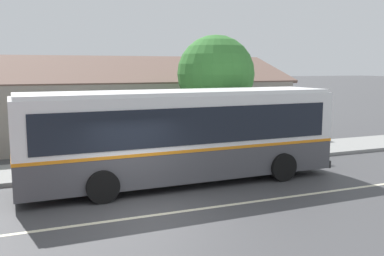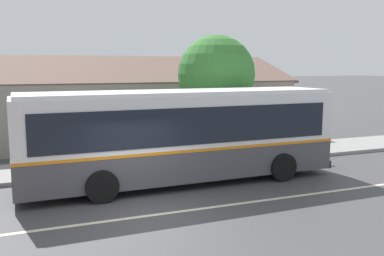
{
  "view_description": "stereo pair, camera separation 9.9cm",
  "coord_description": "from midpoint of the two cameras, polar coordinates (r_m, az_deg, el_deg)",
  "views": [
    {
      "loc": [
        -3.12,
        -10.79,
        4.02
      ],
      "look_at": [
        2.98,
        4.12,
        1.72
      ],
      "focal_mm": 40.0,
      "sensor_mm": 36.0,
      "label": 1
    },
    {
      "loc": [
        -3.02,
        -10.83,
        4.02
      ],
      "look_at": [
        2.98,
        4.12,
        1.72
      ],
      "focal_mm": 40.0,
      "sensor_mm": 36.0,
      "label": 2
    }
  ],
  "objects": [
    {
      "name": "transit_bus",
      "position": [
        14.83,
        -1.25,
        -0.76
      ],
      "size": [
        11.08,
        2.9,
        3.22
      ],
      "color": "#47474C",
      "rests_on": "ground"
    },
    {
      "name": "community_building",
      "position": [
        25.03,
        -13.36,
        2.64
      ],
      "size": [
        21.85,
        9.12,
        5.69
      ],
      "color": "gray",
      "rests_on": "ground"
    },
    {
      "name": "ground_plane",
      "position": [
        11.94,
        -5.78,
        -11.59
      ],
      "size": [
        300.0,
        300.0,
        0.0
      ],
      "primitive_type": "plane",
      "color": "#424244"
    },
    {
      "name": "sidewalk_far",
      "position": [
        17.54,
        -11.26,
        -5.03
      ],
      "size": [
        60.0,
        3.0,
        0.15
      ],
      "primitive_type": "cube",
      "color": "gray",
      "rests_on": "ground"
    },
    {
      "name": "bus_stop_sign",
      "position": [
        19.55,
        13.5,
        0.91
      ],
      "size": [
        0.36,
        0.07,
        2.4
      ],
      "color": "gray",
      "rests_on": "sidewalk_far"
    },
    {
      "name": "lane_divider_stripe",
      "position": [
        11.93,
        -5.78,
        -11.57
      ],
      "size": [
        60.0,
        0.16,
        0.01
      ],
      "primitive_type": "cube",
      "color": "beige",
      "rests_on": "ground"
    },
    {
      "name": "street_tree_primary",
      "position": [
        19.41,
        3.54,
        6.92
      ],
      "size": [
        3.49,
        3.49,
        5.46
      ],
      "color": "#4C3828",
      "rests_on": "ground"
    }
  ]
}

